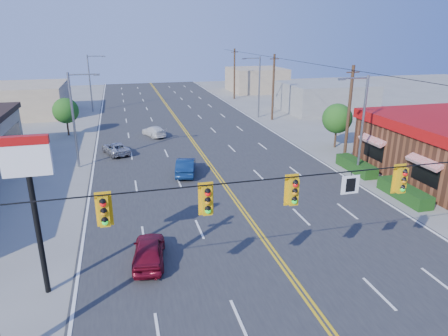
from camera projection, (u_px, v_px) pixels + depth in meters
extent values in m
plane|color=gray|center=(312.00, 307.00, 16.94)|extent=(160.00, 160.00, 0.00)
cube|color=#2D2D30|center=(209.00, 163.00, 35.23)|extent=(20.00, 120.00, 0.06)
cylinder|color=black|center=(323.00, 174.00, 15.00)|extent=(24.00, 0.05, 0.05)
cube|color=white|center=(350.00, 185.00, 15.46)|extent=(0.75, 0.04, 0.75)
cube|color=#D89E0C|center=(104.00, 211.00, 13.25)|extent=(0.55, 0.34, 1.25)
cube|color=#D89E0C|center=(207.00, 200.00, 14.10)|extent=(0.55, 0.34, 1.25)
cube|color=#D89E0C|center=(293.00, 191.00, 14.89)|extent=(0.55, 0.34, 1.25)
cube|color=#D89E0C|center=(401.00, 180.00, 16.03)|extent=(0.55, 0.34, 1.25)
cube|color=#194214|center=(378.00, 178.00, 30.55)|extent=(1.20, 9.00, 0.90)
cylinder|color=black|center=(38.00, 232.00, 16.98)|extent=(0.24, 0.24, 6.00)
cube|color=white|center=(26.00, 160.00, 15.94)|extent=(1.90, 0.30, 1.30)
cylinder|color=gray|center=(362.00, 127.00, 31.10)|extent=(0.20, 0.20, 8.00)
cylinder|color=gray|center=(355.00, 78.00, 29.60)|extent=(2.20, 0.12, 0.12)
cube|color=gray|center=(342.00, 79.00, 29.36)|extent=(0.50, 0.25, 0.15)
cylinder|color=gray|center=(259.00, 88.00, 53.05)|extent=(0.20, 0.20, 8.00)
cylinder|color=gray|center=(252.00, 58.00, 51.56)|extent=(2.20, 0.12, 0.12)
cube|color=gray|center=(244.00, 59.00, 51.31)|extent=(0.50, 0.25, 0.15)
cylinder|color=gray|center=(74.00, 121.00, 33.11)|extent=(0.20, 0.20, 8.00)
cylinder|color=gray|center=(82.00, 74.00, 32.15)|extent=(2.20, 0.12, 0.12)
cube|color=gray|center=(97.00, 75.00, 32.43)|extent=(0.50, 0.25, 0.15)
cylinder|color=gray|center=(90.00, 84.00, 56.89)|extent=(0.20, 0.20, 8.00)
cylinder|color=gray|center=(95.00, 56.00, 55.93)|extent=(2.20, 0.12, 0.12)
cube|color=gray|center=(104.00, 56.00, 56.21)|extent=(0.50, 0.25, 0.15)
cylinder|color=#47301E|center=(349.00, 114.00, 34.99)|extent=(0.28, 0.28, 8.40)
cylinder|color=#47301E|center=(273.00, 88.00, 51.45)|extent=(0.28, 0.28, 8.40)
cylinder|color=#47301E|center=(234.00, 74.00, 67.91)|extent=(0.28, 0.28, 8.40)
cylinder|color=#47301E|center=(335.00, 137.00, 39.98)|extent=(0.20, 0.20, 2.10)
sphere|color=#235B19|center=(337.00, 118.00, 39.37)|extent=(2.94, 2.94, 2.94)
cylinder|color=#47301E|center=(68.00, 127.00, 44.58)|extent=(0.20, 0.20, 2.00)
sphere|color=#235B19|center=(66.00, 111.00, 44.00)|extent=(2.80, 2.80, 2.80)
cube|color=gray|center=(325.00, 97.00, 58.18)|extent=(12.00, 10.00, 4.00)
cube|color=tan|center=(24.00, 100.00, 55.34)|extent=(11.00, 12.00, 4.20)
cube|color=tan|center=(256.00, 80.00, 77.52)|extent=(10.00, 10.00, 4.40)
imported|color=maroon|center=(149.00, 252.00, 19.94)|extent=(2.02, 3.97, 1.30)
imported|color=#0D264F|center=(186.00, 167.00, 32.35)|extent=(2.31, 4.29, 1.34)
imported|color=silver|center=(154.00, 132.00, 44.17)|extent=(2.80, 4.14, 1.11)
imported|color=#AEADB2|center=(116.00, 149.00, 37.74)|extent=(2.93, 4.31, 1.10)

